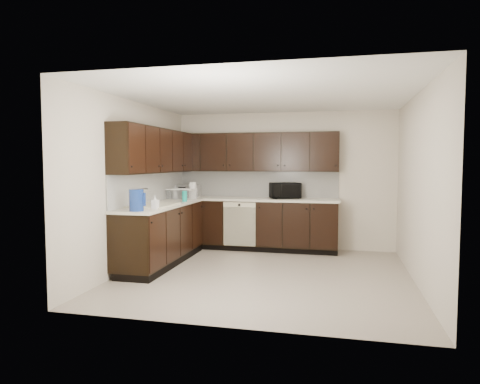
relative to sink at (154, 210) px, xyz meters
name	(u,v)px	position (x,y,z in m)	size (l,w,h in m)	color
floor	(265,275)	(1.68, 0.01, -0.88)	(4.00, 4.00, 0.00)	gray
ceiling	(266,96)	(1.68, 0.01, 1.62)	(4.00, 4.00, 0.00)	white
wall_back	(284,181)	(1.68, 2.01, 0.37)	(4.00, 0.02, 2.50)	beige
wall_left	(134,185)	(-0.32, 0.01, 0.37)	(0.02, 4.00, 2.50)	beige
wall_right	(418,188)	(3.68, 0.01, 0.37)	(0.02, 4.00, 2.50)	beige
wall_front	(229,198)	(1.68, -1.99, 0.37)	(4.00, 0.02, 2.50)	beige
lower_cabinets	(218,231)	(0.67, 1.12, -0.47)	(3.00, 2.80, 0.90)	black
countertop	(218,201)	(0.67, 1.12, 0.04)	(3.03, 2.83, 0.04)	beige
backsplash	(210,185)	(0.46, 1.33, 0.30)	(3.00, 2.80, 0.48)	white
upper_cabinets	(214,152)	(0.58, 1.22, 0.89)	(3.00, 2.80, 0.70)	black
dishwasher	(239,221)	(0.98, 1.42, -0.33)	(0.58, 0.04, 0.78)	beige
sink	(154,210)	(0.00, 0.00, 0.00)	(0.54, 0.82, 0.42)	beige
microwave	(285,191)	(1.74, 1.76, 0.20)	(0.50, 0.34, 0.28)	black
soap_bottle_a	(155,202)	(0.20, -0.38, 0.15)	(0.08, 0.09, 0.19)	gray
soap_bottle_b	(175,192)	(-0.15, 1.25, 0.18)	(0.09, 0.09, 0.24)	gray
toaster_oven	(188,191)	(-0.07, 1.70, 0.17)	(0.37, 0.27, 0.23)	silver
storage_bin	(182,194)	(-0.03, 1.25, 0.15)	(0.44, 0.33, 0.17)	silver
blue_pitcher	(136,200)	(0.07, -0.69, 0.20)	(0.19, 0.19, 0.29)	navy
teal_tumbler	(185,196)	(0.20, 0.78, 0.15)	(0.08, 0.08, 0.18)	#0D9988
paper_towel_roll	(193,190)	(0.13, 1.36, 0.20)	(0.13, 0.13, 0.29)	silver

